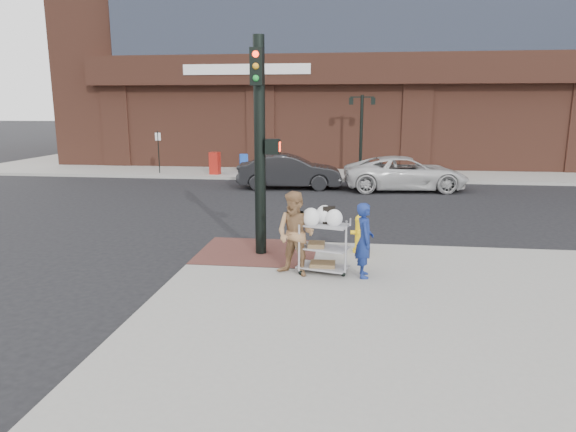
# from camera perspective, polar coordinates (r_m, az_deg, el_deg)

# --- Properties ---
(ground) EXTENTS (220.00, 220.00, 0.00)m
(ground) POSITION_cam_1_polar(r_m,az_deg,el_deg) (11.58, -1.27, -6.05)
(ground) COLOR black
(ground) RESTS_ON ground
(sidewalk_far) EXTENTS (65.00, 36.00, 0.15)m
(sidewalk_far) POSITION_cam_1_polar(r_m,az_deg,el_deg) (44.37, 21.57, 6.72)
(sidewalk_far) COLOR gray
(sidewalk_far) RESTS_ON ground
(brick_curb_ramp) EXTENTS (2.80, 2.40, 0.01)m
(brick_curb_ramp) POSITION_cam_1_polar(r_m,az_deg,el_deg) (12.48, -3.39, -3.97)
(brick_curb_ramp) COLOR #532C26
(brick_curb_ramp) RESTS_ON sidewalk_near
(lamp_post) EXTENTS (1.32, 0.22, 4.00)m
(lamp_post) POSITION_cam_1_polar(r_m,az_deg,el_deg) (26.90, 8.15, 9.89)
(lamp_post) COLOR black
(lamp_post) RESTS_ON sidewalk_far
(parking_sign) EXTENTS (0.05, 0.05, 2.20)m
(parking_sign) POSITION_cam_1_polar(r_m,az_deg,el_deg) (27.89, -14.18, 6.91)
(parking_sign) COLOR black
(parking_sign) RESTS_ON sidewalk_far
(traffic_signal_pole) EXTENTS (0.61, 0.51, 5.00)m
(traffic_signal_pole) POSITION_cam_1_polar(r_m,az_deg,el_deg) (11.87, -3.07, 8.35)
(traffic_signal_pole) COLOR black
(traffic_signal_pole) RESTS_ON sidewalk_near
(woman_blue) EXTENTS (0.41, 0.59, 1.55)m
(woman_blue) POSITION_cam_1_polar(r_m,az_deg,el_deg) (10.61, 8.49, -2.67)
(woman_blue) COLOR navy
(woman_blue) RESTS_ON sidewalk_near
(pedestrian_tan) EXTENTS (1.05, 0.94, 1.77)m
(pedestrian_tan) POSITION_cam_1_polar(r_m,az_deg,el_deg) (10.56, 0.84, -2.01)
(pedestrian_tan) COLOR #996F48
(pedestrian_tan) RESTS_ON sidewalk_near
(sedan_dark) EXTENTS (4.71, 2.00, 1.51)m
(sedan_dark) POSITION_cam_1_polar(r_m,az_deg,el_deg) (22.90, 0.16, 4.96)
(sedan_dark) COLOR black
(sedan_dark) RESTS_ON ground
(minivan_white) EXTENTS (5.55, 3.03, 1.47)m
(minivan_white) POSITION_cam_1_polar(r_m,az_deg,el_deg) (22.99, 12.90, 4.65)
(minivan_white) COLOR silver
(minivan_white) RESTS_ON ground
(utility_cart) EXTENTS (1.14, 0.82, 1.43)m
(utility_cart) POSITION_cam_1_polar(r_m,az_deg,el_deg) (10.80, 3.91, -3.01)
(utility_cart) COLOR #96959A
(utility_cart) RESTS_ON sidewalk_near
(fire_hydrant) EXTENTS (0.44, 0.31, 0.93)m
(fire_hydrant) POSITION_cam_1_polar(r_m,az_deg,el_deg) (12.42, 7.97, -1.91)
(fire_hydrant) COLOR yellow
(fire_hydrant) RESTS_ON sidewalk_near
(newsbox_red) EXTENTS (0.54, 0.50, 1.14)m
(newsbox_red) POSITION_cam_1_polar(r_m,az_deg,el_deg) (26.86, -8.12, 5.83)
(newsbox_red) COLOR #A31B12
(newsbox_red) RESTS_ON sidewalk_far
(newsbox_blue) EXTENTS (0.51, 0.49, 0.98)m
(newsbox_blue) POSITION_cam_1_polar(r_m,az_deg,el_deg) (27.32, -4.95, 5.85)
(newsbox_blue) COLOR #1C49B6
(newsbox_blue) RESTS_ON sidewalk_far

